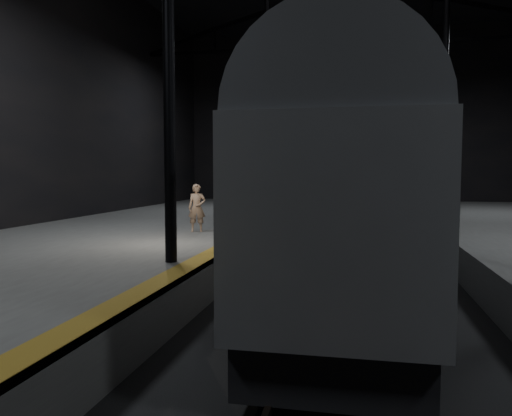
# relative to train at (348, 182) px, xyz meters

# --- Properties ---
(ground) EXTENTS (44.00, 44.00, 0.00)m
(ground) POSITION_rel_train_xyz_m (0.00, -0.13, -2.73)
(ground) COLOR black
(ground) RESTS_ON ground
(platform_left) EXTENTS (9.00, 43.80, 1.00)m
(platform_left) POSITION_rel_train_xyz_m (-7.50, -0.13, -2.23)
(platform_left) COLOR #4F4F4C
(platform_left) RESTS_ON ground
(tactile_strip) EXTENTS (0.50, 43.80, 0.01)m
(tactile_strip) POSITION_rel_train_xyz_m (-3.25, -0.13, -1.72)
(tactile_strip) COLOR brown
(tactile_strip) RESTS_ON platform_left
(track) EXTENTS (2.40, 43.00, 0.24)m
(track) POSITION_rel_train_xyz_m (0.00, -0.13, -2.66)
(track) COLOR #3F3328
(track) RESTS_ON ground
(train) EXTENTS (2.74, 18.28, 4.89)m
(train) POSITION_rel_train_xyz_m (0.00, 0.00, 0.00)
(train) COLOR #A2A5AA
(train) RESTS_ON ground
(woman) EXTENTS (0.68, 0.55, 1.61)m
(woman) POSITION_rel_train_xyz_m (-5.04, 1.44, -0.92)
(woman) COLOR tan
(woman) RESTS_ON platform_left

